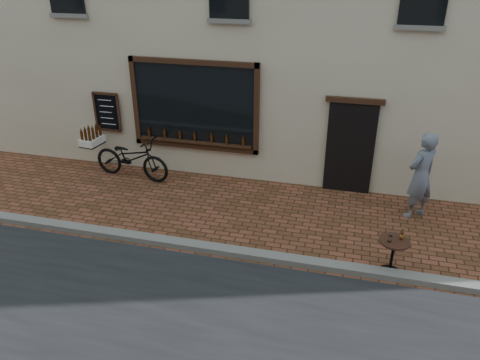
# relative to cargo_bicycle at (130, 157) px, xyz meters

# --- Properties ---
(ground) EXTENTS (90.00, 90.00, 0.00)m
(ground) POSITION_rel_cargo_bicycle_xyz_m (3.47, -2.85, -0.56)
(ground) COLOR #512F1A
(ground) RESTS_ON ground
(kerb) EXTENTS (90.00, 0.25, 0.12)m
(kerb) POSITION_rel_cargo_bicycle_xyz_m (3.47, -2.65, -0.50)
(kerb) COLOR slate
(kerb) RESTS_ON ground
(cargo_bicycle) EXTENTS (2.45, 0.96, 1.17)m
(cargo_bicycle) POSITION_rel_cargo_bicycle_xyz_m (0.00, 0.00, 0.00)
(cargo_bicycle) COLOR black
(cargo_bicycle) RESTS_ON ground
(bistro_table) EXTENTS (0.54, 0.54, 0.93)m
(bistro_table) POSITION_rel_cargo_bicycle_xyz_m (6.32, -2.50, -0.06)
(bistro_table) COLOR black
(bistro_table) RESTS_ON ground
(pedestrian) EXTENTS (0.84, 0.82, 1.94)m
(pedestrian) POSITION_rel_cargo_bicycle_xyz_m (6.89, -0.26, 0.41)
(pedestrian) COLOR slate
(pedestrian) RESTS_ON ground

